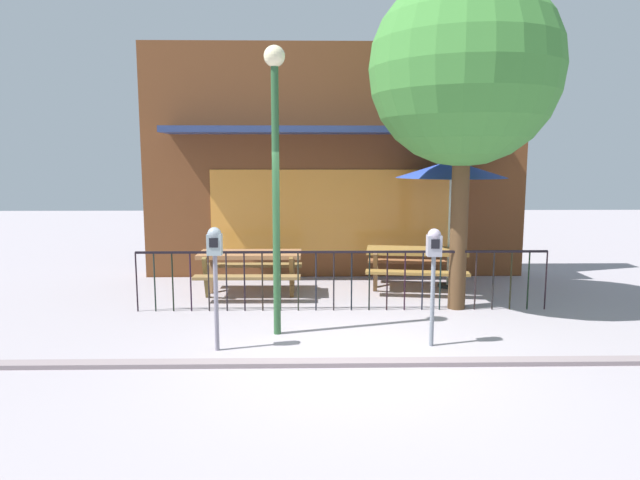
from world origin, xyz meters
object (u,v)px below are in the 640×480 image
(picnic_table_left, at_px, (250,261))
(picnic_table_right, at_px, (416,258))
(patio_umbrella, at_px, (451,170))
(parking_meter_near, at_px, (215,256))
(street_tree, at_px, (464,71))
(parking_meter_far, at_px, (434,256))
(street_lamp, at_px, (275,149))

(picnic_table_left, height_order, picnic_table_right, same)
(patio_umbrella, distance_m, parking_meter_near, 5.24)
(picnic_table_left, distance_m, picnic_table_right, 3.02)
(patio_umbrella, bearing_deg, street_tree, -98.53)
(patio_umbrella, relative_size, parking_meter_near, 1.52)
(picnic_table_left, relative_size, street_tree, 0.34)
(parking_meter_far, bearing_deg, picnic_table_right, 83.07)
(picnic_table_right, relative_size, street_lamp, 0.51)
(picnic_table_left, bearing_deg, parking_meter_far, -46.87)
(parking_meter_near, relative_size, street_lamp, 0.41)
(parking_meter_far, bearing_deg, picnic_table_left, 133.13)
(parking_meter_far, bearing_deg, street_tree, 66.37)
(parking_meter_near, distance_m, parking_meter_far, 2.76)
(picnic_table_right, xyz_separation_m, patio_umbrella, (0.66, 0.25, 1.60))
(parking_meter_far, relative_size, street_lamp, 0.40)
(parking_meter_near, xyz_separation_m, street_tree, (3.56, 1.97, 2.53))
(street_lamp, bearing_deg, picnic_table_right, 46.88)
(street_lamp, bearing_deg, patio_umbrella, 42.59)
(parking_meter_near, height_order, street_lamp, street_lamp)
(picnic_table_left, distance_m, patio_umbrella, 4.04)
(picnic_table_right, relative_size, street_tree, 0.38)
(picnic_table_left, relative_size, picnic_table_right, 0.92)
(picnic_table_right, xyz_separation_m, street_tree, (0.43, -1.27, 3.13))
(picnic_table_left, height_order, parking_meter_far, parking_meter_far)
(patio_umbrella, xyz_separation_m, street_tree, (-0.23, -1.52, 1.53))
(patio_umbrella, bearing_deg, picnic_table_right, -159.48)
(street_tree, height_order, street_lamp, street_tree)
(parking_meter_far, bearing_deg, patio_umbrella, 72.88)
(picnic_table_left, height_order, street_tree, street_tree)
(picnic_table_right, xyz_separation_m, parking_meter_far, (-0.38, -3.12, 0.58))
(patio_umbrella, height_order, street_tree, street_tree)
(patio_umbrella, bearing_deg, parking_meter_far, -107.12)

